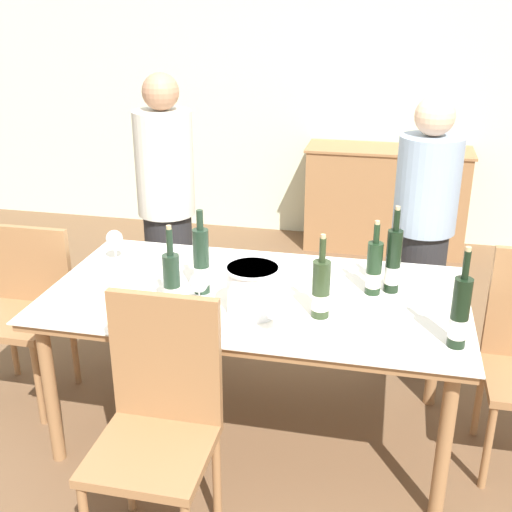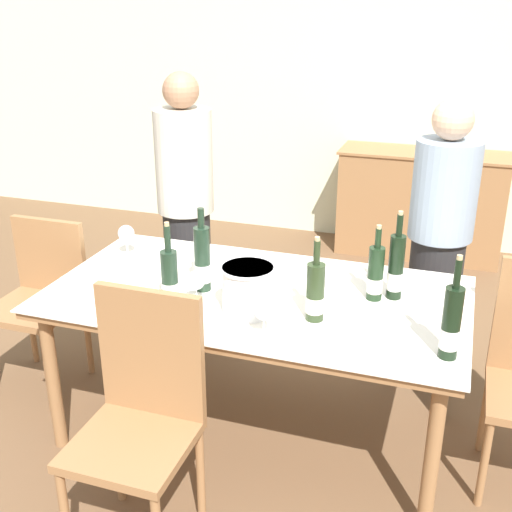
% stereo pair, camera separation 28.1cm
% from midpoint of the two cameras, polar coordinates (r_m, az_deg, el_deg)
% --- Properties ---
extents(ground_plane, '(12.00, 12.00, 0.00)m').
position_cam_midpoint_polar(ground_plane, '(3.27, -2.55, -15.10)').
color(ground_plane, brown).
extents(back_wall, '(8.00, 0.10, 2.80)m').
position_cam_midpoint_polar(back_wall, '(5.49, 5.25, 16.05)').
color(back_wall, beige).
rests_on(back_wall, ground_plane).
extents(sideboard_cabinet, '(1.31, 0.46, 0.85)m').
position_cam_midpoint_polar(sideboard_cabinet, '(5.36, 9.97, 4.98)').
color(sideboard_cabinet, '#996B42').
rests_on(sideboard_cabinet, ground_plane).
extents(dining_table, '(1.87, 1.00, 0.74)m').
position_cam_midpoint_polar(dining_table, '(2.91, -2.77, -4.50)').
color(dining_table, '#996B42').
rests_on(dining_table, ground_plane).
extents(ice_bucket, '(0.23, 0.23, 0.21)m').
position_cam_midpoint_polar(ice_bucket, '(2.67, -3.32, -2.99)').
color(ice_bucket, white).
rests_on(ice_bucket, dining_table).
extents(wine_bottle_0, '(0.07, 0.07, 0.37)m').
position_cam_midpoint_polar(wine_bottle_0, '(2.74, -10.43, -2.37)').
color(wine_bottle_0, '#1E3323').
rests_on(wine_bottle_0, dining_table).
extents(wine_bottle_1, '(0.07, 0.07, 0.41)m').
position_cam_midpoint_polar(wine_bottle_1, '(2.48, 14.60, -5.10)').
color(wine_bottle_1, black).
rests_on(wine_bottle_1, dining_table).
extents(wine_bottle_2, '(0.08, 0.08, 0.36)m').
position_cam_midpoint_polar(wine_bottle_2, '(2.63, 2.76, -3.12)').
color(wine_bottle_2, '#28381E').
rests_on(wine_bottle_2, dining_table).
extents(wine_bottle_3, '(0.07, 0.07, 0.34)m').
position_cam_midpoint_polar(wine_bottle_3, '(2.86, 7.70, -1.24)').
color(wine_bottle_3, black).
rests_on(wine_bottle_3, dining_table).
extents(wine_bottle_4, '(0.07, 0.07, 0.39)m').
position_cam_midpoint_polar(wine_bottle_4, '(2.86, -7.70, -0.67)').
color(wine_bottle_4, '#1E3323').
rests_on(wine_bottle_4, dining_table).
extents(wine_bottle_5, '(0.07, 0.07, 0.40)m').
position_cam_midpoint_polar(wine_bottle_5, '(2.88, 9.39, -0.63)').
color(wine_bottle_5, black).
rests_on(wine_bottle_5, dining_table).
extents(wine_glass_0, '(0.08, 0.08, 0.16)m').
position_cam_midpoint_polar(wine_glass_0, '(3.30, -14.89, 1.39)').
color(wine_glass_0, white).
rests_on(wine_glass_0, dining_table).
extents(wine_glass_1, '(0.08, 0.08, 0.16)m').
position_cam_midpoint_polar(wine_glass_1, '(2.73, -8.06, -2.54)').
color(wine_glass_1, white).
rests_on(wine_glass_1, dining_table).
extents(wine_glass_2, '(0.08, 0.08, 0.15)m').
position_cam_midpoint_polar(wine_glass_2, '(2.51, -1.61, -4.91)').
color(wine_glass_2, white).
rests_on(wine_glass_2, dining_table).
extents(chair_near_front, '(0.42, 0.42, 1.00)m').
position_cam_midpoint_polar(chair_near_front, '(2.45, -12.01, -13.64)').
color(chair_near_front, '#996B42').
rests_on(chair_near_front, ground_plane).
extents(chair_left_end, '(0.42, 0.42, 0.89)m').
position_cam_midpoint_polar(chair_left_end, '(3.54, -22.01, -3.85)').
color(chair_left_end, '#996B42').
rests_on(chair_left_end, ground_plane).
extents(person_host, '(0.33, 0.33, 1.60)m').
position_cam_midpoint_polar(person_host, '(3.79, -10.02, 3.71)').
color(person_host, '#262628').
rests_on(person_host, ground_plane).
extents(person_guest_left, '(0.33, 0.33, 1.52)m').
position_cam_midpoint_polar(person_guest_left, '(3.52, 12.36, 1.36)').
color(person_guest_left, '#262628').
rests_on(person_guest_left, ground_plane).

